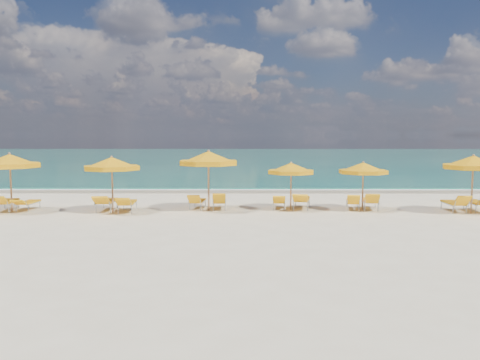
{
  "coord_description": "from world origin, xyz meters",
  "views": [
    {
      "loc": [
        0.08,
        -19.8,
        3.24
      ],
      "look_at": [
        0.0,
        1.5,
        1.2
      ],
      "focal_mm": 35.0,
      "sensor_mm": 36.0,
      "label": 1
    }
  ],
  "objects": [
    {
      "name": "lounger_4_left",
      "position": [
        4.94,
        0.47,
        0.2
      ],
      "size": [
        0.84,
        1.65,
        0.77
      ],
      "rotation": [
        0.0,
        0.0,
        -0.2
      ],
      "color": "#A5A8AD",
      "rests_on": "ground"
    },
    {
      "name": "umbrella_3",
      "position": [
        2.22,
        0.44,
        1.79
      ],
      "size": [
        2.49,
        2.49,
        2.1
      ],
      "rotation": [
        0.0,
        0.0,
        0.23
      ],
      "color": "tan",
      "rests_on": "ground"
    },
    {
      "name": "wet_sand_band",
      "position": [
        0.0,
        7.4,
        0.0
      ],
      "size": [
        120.0,
        2.6,
        0.01
      ],
      "primitive_type": "cube",
      "color": "tan",
      "rests_on": "ground"
    },
    {
      "name": "umbrella_5",
      "position": [
        9.63,
        -0.53,
        2.11
      ],
      "size": [
        2.57,
        2.57,
        2.47
      ],
      "rotation": [
        0.0,
        0.0,
        0.05
      ],
      "color": "tan",
      "rests_on": "ground"
    },
    {
      "name": "ocean",
      "position": [
        0.0,
        48.0,
        0.0
      ],
      "size": [
        120.0,
        80.0,
        0.3
      ],
      "primitive_type": "cube",
      "color": "#126551",
      "rests_on": "ground"
    },
    {
      "name": "lounger_0_right",
      "position": [
        -9.19,
        0.22,
        0.2
      ],
      "size": [
        0.6,
        1.75,
        0.62
      ],
      "rotation": [
        0.0,
        0.0,
        -0.02
      ],
      "color": "#A5A8AD",
      "rests_on": "ground"
    },
    {
      "name": "lounger_2_right",
      "position": [
        -0.9,
        0.57,
        0.21
      ],
      "size": [
        0.63,
        1.67,
        0.83
      ],
      "rotation": [
        0.0,
        0.0,
        0.03
      ],
      "color": "#A5A8AD",
      "rests_on": "ground"
    },
    {
      "name": "foam_line",
      "position": [
        0.0,
        8.2,
        0.0
      ],
      "size": [
        120.0,
        1.2,
        0.03
      ],
      "primitive_type": "cube",
      "color": "white",
      "rests_on": "ground"
    },
    {
      "name": "ground_plane",
      "position": [
        0.0,
        0.0,
        0.0
      ],
      "size": [
        120.0,
        120.0,
        0.0
      ],
      "primitive_type": "plane",
      "color": "beige"
    },
    {
      "name": "umbrella_2",
      "position": [
        -1.35,
        0.22,
        2.24
      ],
      "size": [
        3.3,
        3.3,
        2.62
      ],
      "rotation": [
        0.0,
        0.0,
        -0.34
      ],
      "color": "tan",
      "rests_on": "ground"
    },
    {
      "name": "lounger_3_left",
      "position": [
        1.73,
        0.69,
        0.2
      ],
      "size": [
        0.66,
        1.68,
        0.71
      ],
      "rotation": [
        0.0,
        0.0,
        -0.08
      ],
      "color": "#A5A8AD",
      "rests_on": "ground"
    },
    {
      "name": "lounger_2_left",
      "position": [
        -1.88,
        0.7,
        0.2
      ],
      "size": [
        0.71,
        1.69,
        0.75
      ],
      "rotation": [
        0.0,
        0.0,
        -0.1
      ],
      "color": "#A5A8AD",
      "rests_on": "ground"
    },
    {
      "name": "lounger_3_right",
      "position": [
        2.73,
        0.72,
        0.25
      ],
      "size": [
        1.03,
        2.16,
        0.82
      ],
      "rotation": [
        0.0,
        0.0,
        -0.18
      ],
      "color": "#A5A8AD",
      "rests_on": "ground"
    },
    {
      "name": "umbrella_1",
      "position": [
        -5.35,
        -0.35,
        2.04
      ],
      "size": [
        2.44,
        2.44,
        2.4
      ],
      "rotation": [
        0.0,
        0.0,
        -0.03
      ],
      "color": "tan",
      "rests_on": "ground"
    },
    {
      "name": "umbrella_0",
      "position": [
        -9.68,
        -0.22,
        2.15
      ],
      "size": [
        2.78,
        2.78,
        2.52
      ],
      "rotation": [
        0.0,
        0.0,
        0.13
      ],
      "color": "tan",
      "rests_on": "ground"
    },
    {
      "name": "lounger_1_left",
      "position": [
        -5.76,
        0.15,
        0.24
      ],
      "size": [
        0.76,
        2.06,
        0.8
      ],
      "rotation": [
        0.0,
        0.0,
        0.05
      ],
      "color": "#A5A8AD",
      "rests_on": "ground"
    },
    {
      "name": "umbrella_4",
      "position": [
        5.31,
        0.25,
        1.82
      ],
      "size": [
        2.79,
        2.79,
        2.13
      ],
      "rotation": [
        0.0,
        0.0,
        -0.43
      ],
      "color": "tan",
      "rests_on": "ground"
    },
    {
      "name": "lounger_0_left",
      "position": [
        -10.04,
        0.03,
        0.24
      ],
      "size": [
        0.95,
        2.08,
        0.81
      ],
      "rotation": [
        0.0,
        0.0,
        0.16
      ],
      "color": "#A5A8AD",
      "rests_on": "ground"
    },
    {
      "name": "lounger_1_right",
      "position": [
        -4.8,
        -0.12,
        0.23
      ],
      "size": [
        0.73,
        1.93,
        0.76
      ],
      "rotation": [
        0.0,
        0.0,
        0.06
      ],
      "color": "#A5A8AD",
      "rests_on": "ground"
    },
    {
      "name": "lounger_5_left",
      "position": [
        9.11,
        -0.09,
        0.22
      ],
      "size": [
        0.65,
        1.8,
        0.84
      ],
      "rotation": [
        0.0,
        0.0,
        -0.02
      ],
      "color": "#A5A8AD",
      "rests_on": "ground"
    },
    {
      "name": "whitecap_far",
      "position": [
        8.0,
        24.0,
        0.0
      ],
      "size": [
        18.0,
        0.3,
        0.05
      ],
      "primitive_type": "cube",
      "color": "white",
      "rests_on": "ground"
    },
    {
      "name": "lounger_5_right",
      "position": [
        10.16,
        0.06,
        0.22
      ],
      "size": [
        0.7,
        1.9,
        0.74
      ],
      "rotation": [
        0.0,
        0.0,
        -0.05
      ],
      "color": "#A5A8AD",
      "rests_on": "ground"
    },
    {
      "name": "lounger_4_right",
      "position": [
        5.74,
        0.56,
        0.23
      ],
      "size": [
        0.94,
        1.91,
        0.83
      ],
      "rotation": [
        0.0,
        0.0,
        -0.19
      ],
      "color": "#A5A8AD",
      "rests_on": "ground"
    },
    {
      "name": "whitecap_near",
      "position": [
        -6.0,
        17.0,
        0.0
      ],
      "size": [
        14.0,
        0.36,
        0.05
      ],
      "primitive_type": "cube",
      "color": "white",
      "rests_on": "ground"
    }
  ]
}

